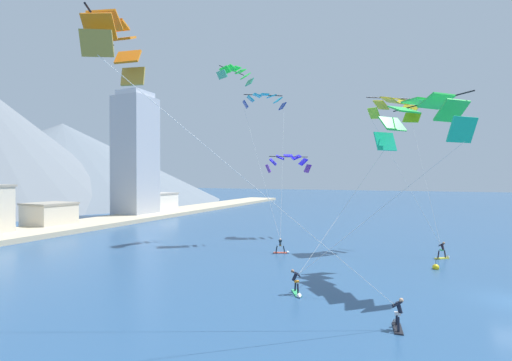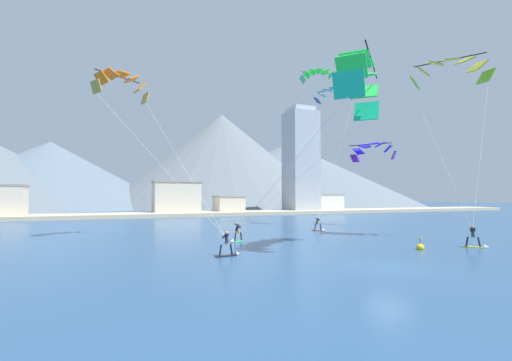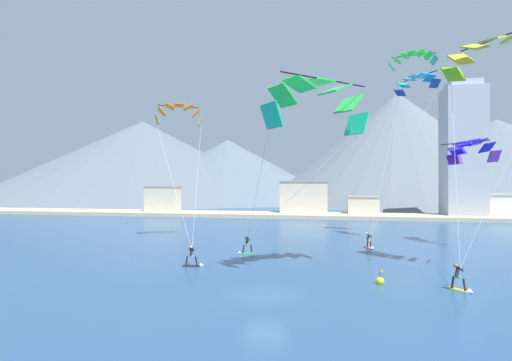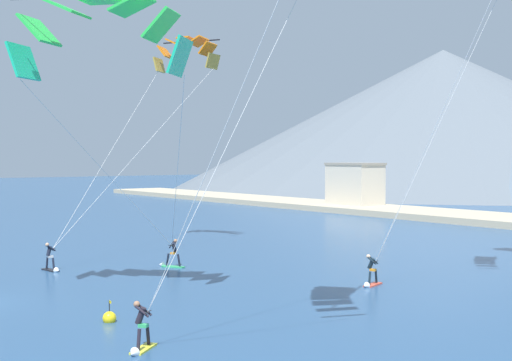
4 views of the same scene
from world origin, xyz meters
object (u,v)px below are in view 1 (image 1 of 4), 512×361
Objects in this scene: parafoil_kite_distant_high_outer at (288,161)px; parafoil_kite_distant_low_drift at (236,73)px; kitesurfer_far_left at (398,318)px; parafoil_kite_far_left at (117,44)px; parafoil_kite_mid_center at (264,100)px; race_marker_buoy at (436,267)px; parafoil_kite_near_lead at (396,107)px; kitesurfer_near_lead at (444,253)px; kitesurfer_mid_center at (282,249)px; kitesurfer_near_trail at (297,287)px; parafoil_kite_near_trail at (419,117)px.

parafoil_kite_distant_high_outer is 1.09× the size of parafoil_kite_distant_low_drift.
parafoil_kite_far_left is at bearing 116.59° from kitesurfer_far_left.
parafoil_kite_mid_center is 3.09× the size of parafoil_kite_distant_low_drift.
parafoil_kite_distant_high_outer is (25.15, 14.51, 9.78)m from kitesurfer_far_left.
race_marker_buoy is at bearing -122.51° from parafoil_kite_distant_high_outer.
parafoil_kite_near_lead is at bearing 23.10° from race_marker_buoy.
kitesurfer_near_lead is at bearing -93.47° from parafoil_kite_mid_center.
parafoil_kite_near_lead is 15.24m from parafoil_kite_distant_high_outer.
parafoil_kite_distant_high_outer is at bearing 78.73° from parafoil_kite_near_lead.
kitesurfer_mid_center is at bearing -141.32° from parafoil_kite_mid_center.
kitesurfer_near_trail is 26.15m from parafoil_kite_mid_center.
parafoil_kite_near_trail is (-12.52, -2.01, -3.37)m from parafoil_kite_near_lead.
parafoil_kite_distant_low_drift is (17.64, 13.76, 21.31)m from kitesurfer_near_trail.
parafoil_kite_far_left reaches higher than kitesurfer_mid_center.
kitesurfer_mid_center is at bearing 104.90° from kitesurfer_near_lead.
parafoil_kite_distant_low_drift is (1.62, 24.10, 21.32)m from kitesurfer_near_lead.
parafoil_kite_far_left is (-25.42, 17.06, 14.34)m from kitesurfer_near_lead.
kitesurfer_mid_center is (11.89, 5.20, -0.06)m from kitesurfer_near_trail.
parafoil_kite_distant_low_drift is at bearing 37.94° from kitesurfer_near_trail.
kitesurfer_near_lead is at bearing -93.84° from parafoil_kite_distant_low_drift.
parafoil_kite_distant_low_drift is 5.52× the size of race_marker_buoy.
race_marker_buoy is (-6.33, -23.07, -21.71)m from parafoil_kite_distant_low_drift.
kitesurfer_far_left is at bearing -113.27° from kitesurfer_near_trail.
parafoil_kite_far_left is (-9.40, 6.72, 14.34)m from kitesurfer_near_trail.
parafoil_kite_near_lead is at bearing -84.24° from parafoil_kite_distant_low_drift.
parafoil_kite_distant_low_drift reaches higher than parafoil_kite_mid_center.
kitesurfer_mid_center is at bearing 125.14° from parafoil_kite_near_lead.
parafoil_kite_mid_center reaches higher than kitesurfer_near_trail.
race_marker_buoy is at bearing -156.90° from parafoil_kite_near_lead.
kitesurfer_near_lead is 16.08m from kitesurfer_mid_center.
kitesurfer_far_left is at bearing -141.44° from parafoil_kite_mid_center.
parafoil_kite_near_trail is at bearing -120.42° from parafoil_kite_mid_center.
parafoil_kite_distant_low_drift is at bearing 63.91° from parafoil_kite_near_trail.
parafoil_kite_near_trail reaches higher than kitesurfer_near_trail.
kitesurfer_far_left reaches higher than kitesurfer_mid_center.
parafoil_kite_mid_center is at bearing 98.89° from parafoil_kite_near_lead.
race_marker_buoy is (4.21, -1.53, -12.63)m from parafoil_kite_near_trail.
parafoil_kite_near_trail is at bearing 164.01° from kitesurfer_near_lead.
parafoil_kite_near_lead is (3.59, 4.57, 15.61)m from kitesurfer_near_lead.
parafoil_kite_far_left is at bearing 156.71° from parafoil_kite_near_lead.
parafoil_kite_distant_low_drift reaches higher than parafoil_kite_far_left.
parafoil_kite_far_left is (-6.61, 13.20, 14.37)m from kitesurfer_far_left.
kitesurfer_mid_center is 0.14× the size of parafoil_kite_near_trail.
parafoil_kite_far_left reaches higher than kitesurfer_near_trail.
parafoil_kite_distant_high_outer is (2.75, 13.80, -5.86)m from parafoil_kite_near_lead.
kitesurfer_far_left is 14.38m from race_marker_buoy.
parafoil_kite_mid_center is at bearing 28.81° from kitesurfer_near_trail.
parafoil_kite_near_lead is at bearing 9.12° from parafoil_kite_near_trail.
parafoil_kite_far_left is at bearing 175.92° from kitesurfer_mid_center.
parafoil_kite_far_left reaches higher than race_marker_buoy.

